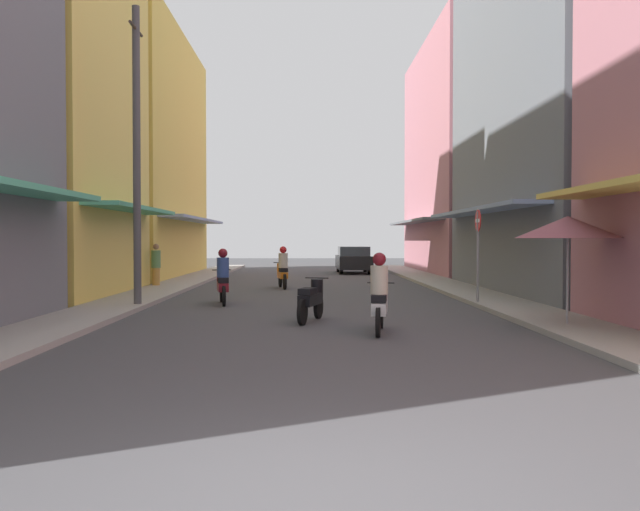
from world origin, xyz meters
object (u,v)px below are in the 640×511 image
object	(u,v)px
motorbike_maroon	(223,279)
utility_pole	(137,155)
motorbike_orange	(283,270)
pedestrian_crossing	(156,266)
motorbike_black	(311,299)
vendor_umbrella	(568,227)
motorbike_white	(380,297)
street_sign_no_entry	(478,244)
parked_car	(353,260)

from	to	relation	value
motorbike_maroon	utility_pole	distance (m)	4.12
motorbike_orange	pedestrian_crossing	distance (m)	4.74
pedestrian_crossing	utility_pole	distance (m)	8.04
motorbike_black	vendor_umbrella	distance (m)	5.61
motorbike_white	motorbike_orange	world-z (taller)	same
motorbike_maroon	vendor_umbrella	xyz separation A→B (m)	(7.70, -5.37, 1.38)
motorbike_maroon	vendor_umbrella	distance (m)	9.48
motorbike_orange	street_sign_no_entry	bearing A→B (deg)	-50.16
motorbike_white	vendor_umbrella	xyz separation A→B (m)	(3.88, 0.47, 1.38)
parked_car	street_sign_no_entry	xyz separation A→B (m)	(2.21, -18.00, 0.98)
pedestrian_crossing	parked_car	bearing A→B (deg)	53.93
parked_car	vendor_umbrella	world-z (taller)	vendor_umbrella
vendor_umbrella	utility_pole	distance (m)	10.91
motorbike_white	utility_pole	distance (m)	8.34
motorbike_white	motorbike_maroon	world-z (taller)	same
motorbike_white	utility_pole	world-z (taller)	utility_pole
vendor_umbrella	utility_pole	xyz separation A→B (m)	(-9.82, 4.32, 1.99)
street_sign_no_entry	pedestrian_crossing	bearing A→B (deg)	146.74
pedestrian_crossing	utility_pole	xyz separation A→B (m)	(1.16, -7.27, 3.23)
motorbike_maroon	motorbike_orange	world-z (taller)	same
pedestrian_crossing	vendor_umbrella	xyz separation A→B (m)	(10.98, -11.59, 1.24)
utility_pole	street_sign_no_entry	size ratio (longest dim) A/B	3.01
pedestrian_crossing	vendor_umbrella	bearing A→B (deg)	-46.54
parked_car	street_sign_no_entry	distance (m)	18.16
motorbike_white	street_sign_no_entry	world-z (taller)	street_sign_no_entry
parked_car	pedestrian_crossing	distance (m)	13.86
motorbike_black	pedestrian_crossing	bearing A→B (deg)	119.43
motorbike_orange	vendor_umbrella	world-z (taller)	vendor_umbrella
motorbike_orange	parked_car	world-z (taller)	motorbike_orange
motorbike_white	parked_car	world-z (taller)	motorbike_white
motorbike_orange	motorbike_black	bearing A→B (deg)	-84.18
motorbike_white	parked_car	bearing A→B (deg)	87.39
vendor_umbrella	motorbike_maroon	bearing A→B (deg)	145.09
vendor_umbrella	parked_car	bearing A→B (deg)	97.05
street_sign_no_entry	motorbike_white	bearing A→B (deg)	-121.84
motorbike_maroon	utility_pole	xyz separation A→B (m)	(-2.12, -1.05, 3.37)
motorbike_maroon	motorbike_orange	bearing A→B (deg)	76.77
parked_car	motorbike_white	bearing A→B (deg)	-92.61
motorbike_black	utility_pole	size ratio (longest dim) A/B	0.22
utility_pole	street_sign_no_entry	xyz separation A→B (m)	(9.20, 0.47, -2.35)
motorbike_maroon	street_sign_no_entry	bearing A→B (deg)	-4.70
motorbike_white	utility_pole	size ratio (longest dim) A/B	0.23
pedestrian_crossing	utility_pole	world-z (taller)	utility_pole
motorbike_orange	pedestrian_crossing	world-z (taller)	pedestrian_crossing
parked_car	vendor_umbrella	distance (m)	23.00
vendor_umbrella	street_sign_no_entry	bearing A→B (deg)	97.32
parked_car	street_sign_no_entry	world-z (taller)	street_sign_no_entry
motorbike_black	utility_pole	distance (m)	6.54
motorbike_white	vendor_umbrella	bearing A→B (deg)	6.93
motorbike_black	street_sign_no_entry	distance (m)	5.86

